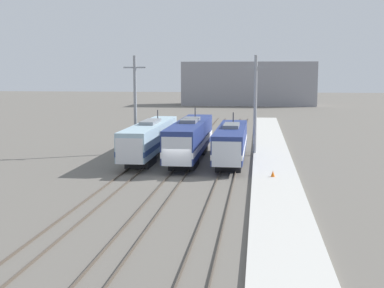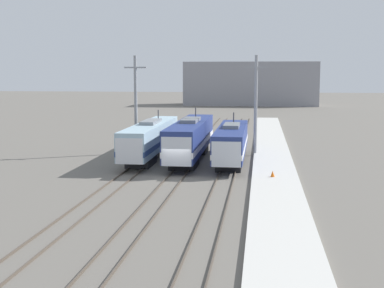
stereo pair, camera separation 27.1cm
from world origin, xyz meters
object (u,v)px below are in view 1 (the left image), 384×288
object	(u,v)px
locomotive_center	(190,139)
locomotive_far_left	(150,139)
locomotive_far_right	(231,143)
catenary_tower_left	(135,103)
catenary_tower_right	(255,104)
traffic_cone	(273,174)

from	to	relation	value
locomotive_center	locomotive_far_left	bearing A→B (deg)	173.67
locomotive_far_right	catenary_tower_left	size ratio (longest dim) A/B	1.53
locomotive_center	locomotive_far_right	world-z (taller)	locomotive_center
locomotive_far_left	catenary_tower_right	world-z (taller)	catenary_tower_right
locomotive_center	locomotive_far_right	distance (m)	4.58
catenary_tower_left	catenary_tower_right	world-z (taller)	same
catenary_tower_left	traffic_cone	world-z (taller)	catenary_tower_left
locomotive_far_left	locomotive_center	xyz separation A→B (m)	(4.40, -0.49, 0.13)
locomotive_center	catenary_tower_right	distance (m)	8.57
traffic_cone	locomotive_center	bearing A→B (deg)	131.37
locomotive_center	catenary_tower_right	size ratio (longest dim) A/B	1.76
locomotive_far_right	catenary_tower_left	world-z (taller)	catenary_tower_left
locomotive_center	catenary_tower_left	size ratio (longest dim) A/B	1.76
locomotive_center	catenary_tower_right	world-z (taller)	catenary_tower_right
locomotive_center	traffic_cone	world-z (taller)	locomotive_center
locomotive_far_left	traffic_cone	size ratio (longest dim) A/B	36.85
locomotive_far_left	catenary_tower_left	distance (m)	5.53
catenary_tower_right	traffic_cone	distance (m)	14.59
locomotive_far_right	catenary_tower_left	xyz separation A→B (m)	(-11.15, 5.19, 3.66)
traffic_cone	locomotive_far_right	bearing A→B (deg)	115.79
catenary_tower_left	locomotive_far_left	bearing A→B (deg)	-55.92
catenary_tower_left	traffic_cone	xyz separation A→B (m)	(15.19, -13.54, -5.17)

